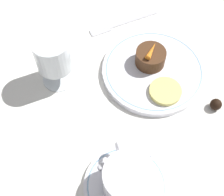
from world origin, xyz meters
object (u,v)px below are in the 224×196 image
dessert_cake (151,59)px  coffee_cup (129,179)px  fork (117,25)px  wine_glass (53,56)px  dinner_plate (153,71)px

dessert_cake → coffee_cup: bearing=151.0°
fork → dessert_cake: dessert_cake is taller
wine_glass → dessert_cake: wine_glass is taller
dinner_plate → wine_glass: wine_glass is taller
fork → coffee_cup: bearing=165.4°
dinner_plate → dessert_cake: 0.03m
coffee_cup → dinner_plate: bearing=-31.1°
coffee_cup → fork: size_ratio=0.64×
dinner_plate → dessert_cake: size_ratio=3.46×
coffee_cup → wine_glass: (0.27, 0.07, 0.04)m
coffee_cup → wine_glass: 0.28m
wine_glass → dessert_cake: 0.21m
dinner_plate → fork: dinner_plate is taller
dessert_cake → fork: bearing=12.9°
coffee_cup → wine_glass: wine_glass is taller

